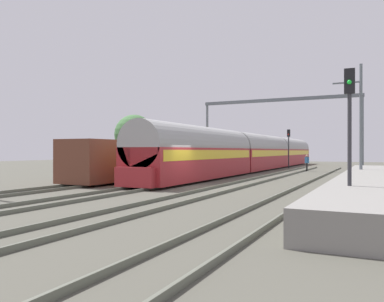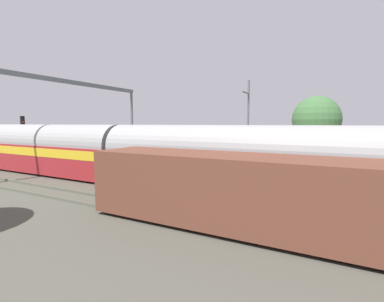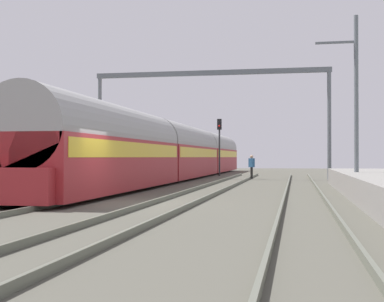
% 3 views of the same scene
% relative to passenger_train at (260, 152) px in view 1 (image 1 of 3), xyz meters
% --- Properties ---
extents(ground, '(120.00, 120.00, 0.00)m').
position_rel_passenger_train_xyz_m(ground, '(2.13, -21.71, -1.97)').
color(ground, '#4F4D43').
extents(track_far_west, '(1.52, 60.00, 0.16)m').
position_rel_passenger_train_xyz_m(track_far_west, '(-4.26, -21.71, -1.89)').
color(track_far_west, '#5B5E51').
rests_on(track_far_west, ground).
extents(track_west, '(1.51, 60.00, 0.16)m').
position_rel_passenger_train_xyz_m(track_west, '(-0.00, -21.71, -1.89)').
color(track_west, '#5B5E51').
rests_on(track_west, ground).
extents(track_east, '(1.51, 60.00, 0.16)m').
position_rel_passenger_train_xyz_m(track_east, '(4.26, -21.71, -1.89)').
color(track_east, '#5B5E51').
rests_on(track_east, ground).
extents(track_far_east, '(1.52, 60.00, 0.16)m').
position_rel_passenger_train_xyz_m(track_far_east, '(8.51, -21.71, -1.89)').
color(track_far_east, '#5B5E51').
rests_on(track_far_east, ground).
extents(passenger_train, '(2.93, 49.20, 3.82)m').
position_rel_passenger_train_xyz_m(passenger_train, '(0.00, 0.00, 0.00)').
color(passenger_train, maroon).
rests_on(passenger_train, ground).
extents(freight_car, '(2.80, 13.00, 2.70)m').
position_rel_passenger_train_xyz_m(freight_car, '(-4.26, -18.43, -0.50)').
color(freight_car, brown).
rests_on(freight_car, ground).
extents(person_crossing, '(0.46, 0.44, 1.73)m').
position_rel_passenger_train_xyz_m(person_crossing, '(5.09, 0.14, -0.94)').
color(person_crossing, black).
rests_on(person_crossing, ground).
extents(railway_signal_near, '(0.36, 0.30, 5.11)m').
position_rel_passenger_train_xyz_m(railway_signal_near, '(11.06, -27.27, 1.29)').
color(railway_signal_near, '#2D2D33').
rests_on(railway_signal_near, ground).
extents(railway_signal_far, '(0.36, 0.30, 4.79)m').
position_rel_passenger_train_xyz_m(railway_signal_far, '(1.92, 6.13, 1.10)').
color(railway_signal_far, '#2D2D33').
rests_on(railway_signal_far, ground).
extents(catenary_gantry, '(17.17, 0.28, 7.86)m').
position_rel_passenger_train_xyz_m(catenary_gantry, '(2.13, -0.37, 3.97)').
color(catenary_gantry, slate).
rests_on(catenary_gantry, ground).
extents(catenary_pole_east_mid, '(1.90, 0.20, 8.00)m').
position_rel_passenger_train_xyz_m(catenary_pole_east_mid, '(10.87, -13.89, 2.18)').
color(catenary_pole_east_mid, slate).
rests_on(catenary_pole_east_mid, ground).
extents(tree_west_background, '(4.22, 4.22, 6.01)m').
position_rel_passenger_train_xyz_m(tree_west_background, '(-11.48, -7.83, 1.91)').
color(tree_west_background, '#4C3826').
rests_on(tree_west_background, ground).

